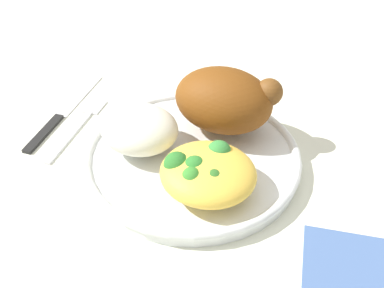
# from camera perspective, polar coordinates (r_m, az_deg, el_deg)

# --- Properties ---
(ground_plane) EXTENTS (2.00, 2.00, 0.00)m
(ground_plane) POSITION_cam_1_polar(r_m,az_deg,el_deg) (0.55, -0.00, -2.45)
(ground_plane) COLOR silver
(plate) EXTENTS (0.25, 0.25, 0.02)m
(plate) POSITION_cam_1_polar(r_m,az_deg,el_deg) (0.54, -0.00, -1.61)
(plate) COLOR white
(plate) RESTS_ON ground_plane
(roasted_chicken) EXTENTS (0.13, 0.09, 0.08)m
(roasted_chicken) POSITION_cam_1_polar(r_m,az_deg,el_deg) (0.55, 4.15, 5.48)
(roasted_chicken) COLOR brown
(roasted_chicken) RESTS_ON plate
(rice_pile) EXTENTS (0.09, 0.08, 0.05)m
(rice_pile) POSITION_cam_1_polar(r_m,az_deg,el_deg) (0.53, -6.53, 1.86)
(rice_pile) COLOR silver
(rice_pile) RESTS_ON plate
(mac_cheese_with_broccoli) EXTENTS (0.10, 0.10, 0.04)m
(mac_cheese_with_broccoli) POSITION_cam_1_polar(r_m,az_deg,el_deg) (0.48, 1.67, -3.41)
(mac_cheese_with_broccoli) COLOR yellow
(mac_cheese_with_broccoli) RESTS_ON plate
(fork) EXTENTS (0.03, 0.14, 0.01)m
(fork) POSITION_cam_1_polar(r_m,az_deg,el_deg) (0.62, -13.80, 2.39)
(fork) COLOR silver
(fork) RESTS_ON ground_plane
(knife) EXTENTS (0.03, 0.19, 0.01)m
(knife) POSITION_cam_1_polar(r_m,az_deg,el_deg) (0.64, -16.15, 3.39)
(knife) COLOR black
(knife) RESTS_ON ground_plane
(napkin) EXTENTS (0.11, 0.13, 0.00)m
(napkin) POSITION_cam_1_polar(r_m,az_deg,el_deg) (0.46, 19.79, -15.89)
(napkin) COLOR #47669E
(napkin) RESTS_ON ground_plane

